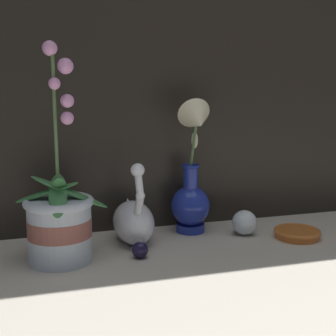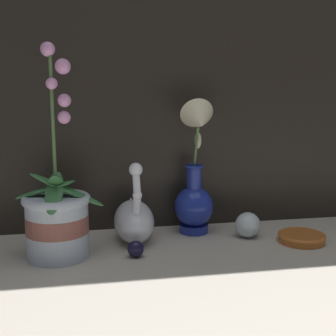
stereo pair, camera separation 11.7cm
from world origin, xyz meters
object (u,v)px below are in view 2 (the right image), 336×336
(swan_figurine, at_px, (134,219))
(amber_dish, at_px, (302,237))
(blue_vase, at_px, (195,186))
(glass_sphere, at_px, (248,225))
(orchid_potted_plant, at_px, (57,217))

(swan_figurine, distance_m, amber_dish, 0.44)
(blue_vase, distance_m, glass_sphere, 0.18)
(swan_figurine, height_order, glass_sphere, swan_figurine)
(orchid_potted_plant, bearing_deg, glass_sphere, 6.55)
(swan_figurine, bearing_deg, blue_vase, 11.42)
(swan_figurine, distance_m, blue_vase, 0.19)
(blue_vase, height_order, amber_dish, blue_vase)
(swan_figurine, height_order, blue_vase, blue_vase)
(orchid_potted_plant, distance_m, blue_vase, 0.38)
(blue_vase, relative_size, glass_sphere, 5.42)
(blue_vase, bearing_deg, amber_dish, -25.07)
(glass_sphere, bearing_deg, swan_figurine, 175.61)
(orchid_potted_plant, relative_size, blue_vase, 1.35)
(swan_figurine, xyz_separation_m, amber_dish, (0.43, -0.09, -0.05))
(orchid_potted_plant, bearing_deg, swan_figurine, 22.92)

